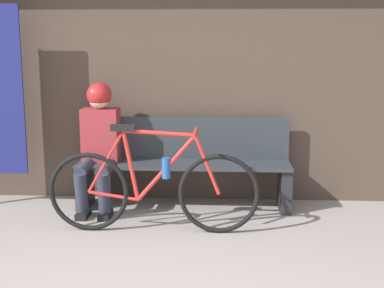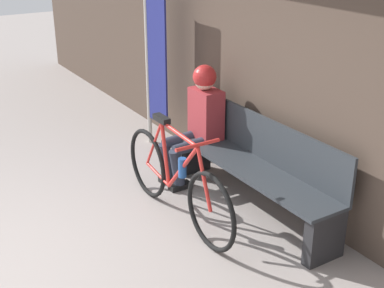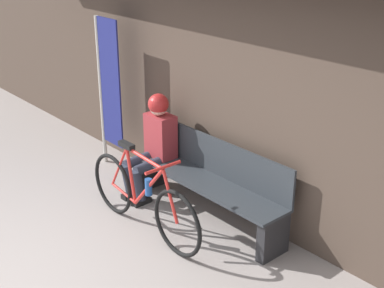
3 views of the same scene
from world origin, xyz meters
TOP-DOWN VIEW (x-y plane):
  - ground_plane at (0.00, 0.00)m, footprint 24.00×24.00m
  - storefront_wall at (0.00, 2.53)m, footprint 12.00×0.56m
  - park_bench_near at (0.15, 2.23)m, footprint 1.98×0.42m
  - bicycle at (-0.05, 1.52)m, footprint 1.73×0.40m
  - person_seated at (-0.63, 2.12)m, footprint 0.34×0.59m
  - banner_pole at (-1.59, 2.16)m, footprint 0.45×0.05m

SIDE VIEW (x-z plane):
  - ground_plane at x=0.00m, z-range 0.00..0.00m
  - bicycle at x=-0.05m, z-range -0.08..0.82m
  - park_bench_near at x=0.15m, z-range -0.01..0.83m
  - person_seated at x=-0.63m, z-range 0.09..1.27m
  - banner_pole at x=-1.59m, z-range 0.12..2.00m
  - storefront_wall at x=0.00m, z-range 0.06..3.26m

